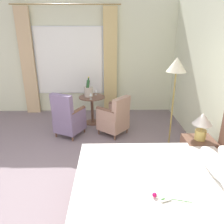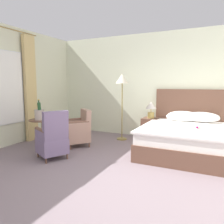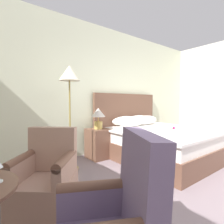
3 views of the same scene
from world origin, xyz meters
TOP-DOWN VIEW (x-y plane):
  - ground_plane at (0.00, 0.00)m, footprint 8.21×8.21m
  - wall_headboard_side at (0.00, 2.91)m, footprint 6.83×0.12m
  - bed at (0.75, 1.79)m, footprint 1.98×2.18m
  - nightstand at (-0.31, 2.47)m, footprint 0.45×0.46m
  - bedside_lamp at (-0.31, 2.47)m, footprint 0.30×0.30m
  - floor_lamp_brass at (-1.05, 2.22)m, footprint 0.35×0.35m
  - side_table_round at (-2.42, 0.64)m, footprint 0.63×0.63m
  - champagne_bucket at (-2.44, 0.56)m, footprint 0.22×0.22m
  - wine_glass_near_bucket at (-2.22, 0.63)m, footprint 0.07×0.07m
  - wine_glass_near_edge at (-2.58, 0.73)m, footprint 0.08×0.08m
  - armchair_by_window at (-1.77, 1.17)m, footprint 0.76×0.77m
  - armchair_facing_bed at (-1.72, 0.15)m, footprint 0.74×0.72m

SIDE VIEW (x-z plane):
  - ground_plane at x=0.00m, z-range 0.00..0.00m
  - nightstand at x=-0.31m, z-range 0.00..0.62m
  - bed at x=0.75m, z-range -0.34..1.06m
  - armchair_by_window at x=-1.77m, z-range -0.05..0.86m
  - armchair_facing_bed at x=-1.72m, z-range -0.09..0.92m
  - side_table_round at x=-2.42m, z-range 0.08..0.78m
  - wine_glass_near_edge at x=-2.58m, z-range 0.73..0.87m
  - wine_glass_near_bucket at x=-2.22m, z-range 0.73..0.89m
  - champagne_bucket at x=-2.44m, z-range 0.60..1.10m
  - bedside_lamp at x=-0.31m, z-range 0.69..1.13m
  - wall_headboard_side at x=0.00m, z-range 0.00..2.95m
  - floor_lamp_brass at x=-1.05m, z-range 0.63..2.44m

